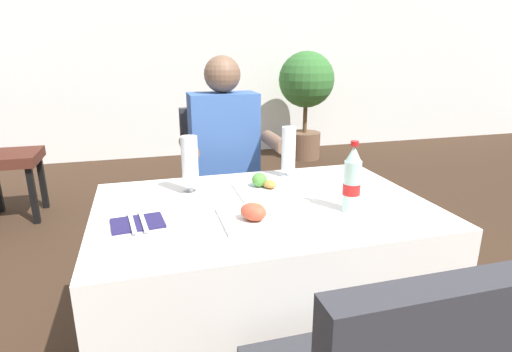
{
  "coord_description": "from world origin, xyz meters",
  "views": [
    {
      "loc": [
        -0.56,
        -1.19,
        1.28
      ],
      "look_at": [
        -0.14,
        0.28,
        0.81
      ],
      "focal_mm": 28.56,
      "sensor_mm": 36.0,
      "label": 1
    }
  ],
  "objects_px": {
    "beer_glass_middle": "(190,164)",
    "seated_diner_far": "(226,162)",
    "plate_far_diner": "(264,187)",
    "main_dining_table": "(263,244)",
    "beer_glass_left": "(288,152)",
    "chair_far_diner_seat": "(223,183)",
    "plate_near_camera": "(255,215)",
    "potted_plant_corner": "(306,90)",
    "napkin_cutlery_set": "(138,223)",
    "cola_bottle_primary": "(352,181)"
  },
  "relations": [
    {
      "from": "beer_glass_middle",
      "to": "seated_diner_far",
      "type": "bearing_deg",
      "value": 63.7
    },
    {
      "from": "seated_diner_far",
      "to": "plate_far_diner",
      "type": "bearing_deg",
      "value": -85.38
    },
    {
      "from": "main_dining_table",
      "to": "beer_glass_middle",
      "type": "xyz_separation_m",
      "value": [
        -0.25,
        0.19,
        0.29
      ]
    },
    {
      "from": "seated_diner_far",
      "to": "beer_glass_middle",
      "type": "bearing_deg",
      "value": -116.3
    },
    {
      "from": "main_dining_table",
      "to": "beer_glass_left",
      "type": "xyz_separation_m",
      "value": [
        0.21,
        0.31,
        0.28
      ]
    },
    {
      "from": "chair_far_diner_seat",
      "to": "plate_far_diner",
      "type": "bearing_deg",
      "value": -85.93
    },
    {
      "from": "seated_diner_far",
      "to": "plate_near_camera",
      "type": "relative_size",
      "value": 5.25
    },
    {
      "from": "chair_far_diner_seat",
      "to": "plate_near_camera",
      "type": "xyz_separation_m",
      "value": [
        -0.07,
        -0.95,
        0.19
      ]
    },
    {
      "from": "potted_plant_corner",
      "to": "napkin_cutlery_set",
      "type": "bearing_deg",
      "value": -120.83
    },
    {
      "from": "chair_far_diner_seat",
      "to": "plate_far_diner",
      "type": "height_order",
      "value": "chair_far_diner_seat"
    },
    {
      "from": "main_dining_table",
      "to": "plate_near_camera",
      "type": "relative_size",
      "value": 5.16
    },
    {
      "from": "chair_far_diner_seat",
      "to": "plate_near_camera",
      "type": "bearing_deg",
      "value": -94.29
    },
    {
      "from": "napkin_cutlery_set",
      "to": "potted_plant_corner",
      "type": "height_order",
      "value": "potted_plant_corner"
    },
    {
      "from": "napkin_cutlery_set",
      "to": "plate_far_diner",
      "type": "bearing_deg",
      "value": 22.82
    },
    {
      "from": "plate_near_camera",
      "to": "beer_glass_left",
      "type": "distance_m",
      "value": 0.54
    },
    {
      "from": "beer_glass_left",
      "to": "plate_near_camera",
      "type": "bearing_deg",
      "value": -122.16
    },
    {
      "from": "plate_near_camera",
      "to": "beer_glass_left",
      "type": "xyz_separation_m",
      "value": [
        0.28,
        0.45,
        0.09
      ]
    },
    {
      "from": "seated_diner_far",
      "to": "plate_near_camera",
      "type": "distance_m",
      "value": 0.84
    },
    {
      "from": "beer_glass_middle",
      "to": "plate_near_camera",
      "type": "bearing_deg",
      "value": -62.52
    },
    {
      "from": "main_dining_table",
      "to": "plate_far_diner",
      "type": "height_order",
      "value": "plate_far_diner"
    },
    {
      "from": "main_dining_table",
      "to": "cola_bottle_primary",
      "type": "distance_m",
      "value": 0.42
    },
    {
      "from": "chair_far_diner_seat",
      "to": "plate_near_camera",
      "type": "height_order",
      "value": "chair_far_diner_seat"
    },
    {
      "from": "plate_near_camera",
      "to": "potted_plant_corner",
      "type": "height_order",
      "value": "potted_plant_corner"
    },
    {
      "from": "plate_far_diner",
      "to": "seated_diner_far",
      "type": "bearing_deg",
      "value": 94.62
    },
    {
      "from": "main_dining_table",
      "to": "chair_far_diner_seat",
      "type": "relative_size",
      "value": 1.28
    },
    {
      "from": "plate_far_diner",
      "to": "cola_bottle_primary",
      "type": "relative_size",
      "value": 0.91
    },
    {
      "from": "seated_diner_far",
      "to": "potted_plant_corner",
      "type": "distance_m",
      "value": 2.9
    },
    {
      "from": "chair_far_diner_seat",
      "to": "napkin_cutlery_set",
      "type": "bearing_deg",
      "value": -117.65
    },
    {
      "from": "seated_diner_far",
      "to": "beer_glass_left",
      "type": "bearing_deg",
      "value": -61.91
    },
    {
      "from": "beer_glass_left",
      "to": "seated_diner_far",
      "type": "bearing_deg",
      "value": 118.09
    },
    {
      "from": "cola_bottle_primary",
      "to": "plate_far_diner",
      "type": "bearing_deg",
      "value": 128.54
    },
    {
      "from": "beer_glass_left",
      "to": "napkin_cutlery_set",
      "type": "height_order",
      "value": "beer_glass_left"
    },
    {
      "from": "potted_plant_corner",
      "to": "main_dining_table",
      "type": "bearing_deg",
      "value": -114.98
    },
    {
      "from": "seated_diner_far",
      "to": "potted_plant_corner",
      "type": "relative_size",
      "value": 0.99
    },
    {
      "from": "plate_far_diner",
      "to": "napkin_cutlery_set",
      "type": "bearing_deg",
      "value": -157.18
    },
    {
      "from": "beer_glass_left",
      "to": "potted_plant_corner",
      "type": "height_order",
      "value": "potted_plant_corner"
    },
    {
      "from": "chair_far_diner_seat",
      "to": "plate_far_diner",
      "type": "xyz_separation_m",
      "value": [
        0.05,
        -0.66,
        0.19
      ]
    },
    {
      "from": "seated_diner_far",
      "to": "plate_near_camera",
      "type": "xyz_separation_m",
      "value": [
        -0.07,
        -0.84,
        0.04
      ]
    },
    {
      "from": "plate_near_camera",
      "to": "napkin_cutlery_set",
      "type": "xyz_separation_m",
      "value": [
        -0.39,
        0.07,
        -0.01
      ]
    },
    {
      "from": "chair_far_diner_seat",
      "to": "beer_glass_left",
      "type": "height_order",
      "value": "chair_far_diner_seat"
    },
    {
      "from": "main_dining_table",
      "to": "cola_bottle_primary",
      "type": "relative_size",
      "value": 4.82
    },
    {
      "from": "seated_diner_far",
      "to": "napkin_cutlery_set",
      "type": "xyz_separation_m",
      "value": [
        -0.46,
        -0.76,
        0.02
      ]
    },
    {
      "from": "seated_diner_far",
      "to": "beer_glass_left",
      "type": "distance_m",
      "value": 0.46
    },
    {
      "from": "plate_far_diner",
      "to": "napkin_cutlery_set",
      "type": "xyz_separation_m",
      "value": [
        -0.5,
        -0.21,
        -0.01
      ]
    },
    {
      "from": "seated_diner_far",
      "to": "main_dining_table",
      "type": "bearing_deg",
      "value": -90.2
    },
    {
      "from": "plate_near_camera",
      "to": "main_dining_table",
      "type": "bearing_deg",
      "value": 63.33
    },
    {
      "from": "beer_glass_left",
      "to": "napkin_cutlery_set",
      "type": "xyz_separation_m",
      "value": [
        -0.67,
        -0.37,
        -0.11
      ]
    },
    {
      "from": "napkin_cutlery_set",
      "to": "potted_plant_corner",
      "type": "distance_m",
      "value": 3.79
    },
    {
      "from": "plate_near_camera",
      "to": "beer_glass_middle",
      "type": "xyz_separation_m",
      "value": [
        -0.17,
        0.34,
        0.1
      ]
    },
    {
      "from": "plate_far_diner",
      "to": "beer_glass_left",
      "type": "height_order",
      "value": "beer_glass_left"
    }
  ]
}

